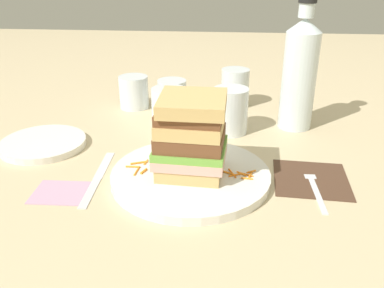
# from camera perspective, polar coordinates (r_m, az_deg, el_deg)

# --- Properties ---
(ground_plane) EXTENTS (3.00, 3.00, 0.00)m
(ground_plane) POSITION_cam_1_polar(r_m,az_deg,el_deg) (0.74, -1.53, -4.58)
(ground_plane) COLOR #C6B289
(main_plate) EXTENTS (0.28, 0.28, 0.02)m
(main_plate) POSITION_cam_1_polar(r_m,az_deg,el_deg) (0.73, -0.20, -4.39)
(main_plate) COLOR white
(main_plate) RESTS_ON ground_plane
(sandwich) EXTENTS (0.13, 0.11, 0.14)m
(sandwich) POSITION_cam_1_polar(r_m,az_deg,el_deg) (0.69, -0.16, 1.07)
(sandwich) COLOR tan
(sandwich) RESTS_ON main_plate
(carrot_shred_0) EXTENTS (0.03, 0.02, 0.00)m
(carrot_shred_0) POSITION_cam_1_polar(r_m,az_deg,el_deg) (0.76, -7.37, -2.58)
(carrot_shred_0) COLOR orange
(carrot_shred_0) RESTS_ON main_plate
(carrot_shred_1) EXTENTS (0.01, 0.02, 0.00)m
(carrot_shred_1) POSITION_cam_1_polar(r_m,az_deg,el_deg) (0.76, -6.41, -2.53)
(carrot_shred_1) COLOR orange
(carrot_shred_1) RESTS_ON main_plate
(carrot_shred_2) EXTENTS (0.01, 0.03, 0.00)m
(carrot_shred_2) POSITION_cam_1_polar(r_m,az_deg,el_deg) (0.73, -7.70, -3.76)
(carrot_shred_2) COLOR orange
(carrot_shred_2) RESTS_ON main_plate
(carrot_shred_3) EXTENTS (0.03, 0.01, 0.00)m
(carrot_shred_3) POSITION_cam_1_polar(r_m,az_deg,el_deg) (0.75, -4.96, -2.96)
(carrot_shred_3) COLOR orange
(carrot_shred_3) RESTS_ON main_plate
(carrot_shred_4) EXTENTS (0.01, 0.02, 0.00)m
(carrot_shred_4) POSITION_cam_1_polar(r_m,az_deg,el_deg) (0.73, -6.72, -3.76)
(carrot_shred_4) COLOR orange
(carrot_shred_4) RESTS_ON main_plate
(carrot_shred_5) EXTENTS (0.03, 0.00, 0.00)m
(carrot_shred_5) POSITION_cam_1_polar(r_m,az_deg,el_deg) (0.75, -8.19, -3.11)
(carrot_shred_5) COLOR orange
(carrot_shred_5) RESTS_ON main_plate
(carrot_shred_6) EXTENTS (0.01, 0.02, 0.00)m
(carrot_shred_6) POSITION_cam_1_polar(r_m,az_deg,el_deg) (0.72, 8.16, -4.17)
(carrot_shred_6) COLOR orange
(carrot_shred_6) RESTS_ON main_plate
(carrot_shred_7) EXTENTS (0.02, 0.01, 0.00)m
(carrot_shred_7) POSITION_cam_1_polar(r_m,az_deg,el_deg) (0.72, 6.86, -4.10)
(carrot_shred_7) COLOR orange
(carrot_shred_7) RESTS_ON main_plate
(carrot_shred_8) EXTENTS (0.02, 0.01, 0.00)m
(carrot_shred_8) POSITION_cam_1_polar(r_m,az_deg,el_deg) (0.71, 7.62, -4.75)
(carrot_shred_8) COLOR orange
(carrot_shred_8) RESTS_ON main_plate
(carrot_shred_9) EXTENTS (0.01, 0.03, 0.00)m
(carrot_shred_9) POSITION_cam_1_polar(r_m,az_deg,el_deg) (0.72, 5.61, -4.05)
(carrot_shred_9) COLOR orange
(carrot_shred_9) RESTS_ON main_plate
(carrot_shred_10) EXTENTS (0.02, 0.02, 0.00)m
(carrot_shred_10) POSITION_cam_1_polar(r_m,az_deg,el_deg) (0.72, 5.01, -4.00)
(carrot_shred_10) COLOR orange
(carrot_shred_10) RESTS_ON main_plate
(carrot_shred_11) EXTENTS (0.02, 0.01, 0.00)m
(carrot_shred_11) POSITION_cam_1_polar(r_m,az_deg,el_deg) (0.73, 8.25, -3.97)
(carrot_shred_11) COLOR orange
(carrot_shred_11) RESTS_ON main_plate
(carrot_shred_12) EXTENTS (0.03, 0.01, 0.00)m
(carrot_shred_12) POSITION_cam_1_polar(r_m,az_deg,el_deg) (0.72, 7.51, -4.19)
(carrot_shred_12) COLOR orange
(carrot_shred_12) RESTS_ON main_plate
(carrot_shred_13) EXTENTS (0.03, 0.01, 0.00)m
(carrot_shred_13) POSITION_cam_1_polar(r_m,az_deg,el_deg) (0.72, 6.13, -4.27)
(carrot_shred_13) COLOR orange
(carrot_shred_13) RESTS_ON main_plate
(napkin_dark) EXTENTS (0.14, 0.14, 0.00)m
(napkin_dark) POSITION_cam_1_polar(r_m,az_deg,el_deg) (0.76, 16.20, -4.66)
(napkin_dark) COLOR #4C3323
(napkin_dark) RESTS_ON ground_plane
(fork) EXTENTS (0.02, 0.17, 0.00)m
(fork) POSITION_cam_1_polar(r_m,az_deg,el_deg) (0.74, 16.57, -5.30)
(fork) COLOR silver
(fork) RESTS_ON napkin_dark
(knife) EXTENTS (0.02, 0.20, 0.00)m
(knife) POSITION_cam_1_polar(r_m,az_deg,el_deg) (0.75, -13.05, -4.73)
(knife) COLOR silver
(knife) RESTS_ON ground_plane
(juice_glass) EXTENTS (0.08, 0.08, 0.10)m
(juice_glass) POSITION_cam_1_polar(r_m,az_deg,el_deg) (0.91, 5.33, 4.44)
(juice_glass) COLOR white
(juice_glass) RESTS_ON ground_plane
(water_bottle) EXTENTS (0.08, 0.08, 0.28)m
(water_bottle) POSITION_cam_1_polar(r_m,az_deg,el_deg) (0.94, 14.70, 9.53)
(water_bottle) COLOR silver
(water_bottle) RESTS_ON ground_plane
(empty_tumbler_0) EXTENTS (0.07, 0.07, 0.08)m
(empty_tumbler_0) POSITION_cam_1_polar(r_m,az_deg,el_deg) (1.04, -2.78, 6.73)
(empty_tumbler_0) COLOR silver
(empty_tumbler_0) RESTS_ON ground_plane
(empty_tumbler_1) EXTENTS (0.08, 0.08, 0.09)m
(empty_tumbler_1) POSITION_cam_1_polar(r_m,az_deg,el_deg) (0.95, -3.23, 5.10)
(empty_tumbler_1) COLOR silver
(empty_tumbler_1) RESTS_ON ground_plane
(empty_tumbler_2) EXTENTS (0.07, 0.07, 0.10)m
(empty_tumbler_2) POSITION_cam_1_polar(r_m,az_deg,el_deg) (1.08, 5.98, 7.79)
(empty_tumbler_2) COLOR silver
(empty_tumbler_2) RESTS_ON ground_plane
(empty_tumbler_3) EXTENTS (0.07, 0.07, 0.08)m
(empty_tumbler_3) POSITION_cam_1_polar(r_m,az_deg,el_deg) (1.07, -8.07, 7.15)
(empty_tumbler_3) COLOR silver
(empty_tumbler_3) RESTS_ON ground_plane
(side_plate) EXTENTS (0.17, 0.17, 0.01)m
(side_plate) POSITION_cam_1_polar(r_m,az_deg,el_deg) (0.91, -19.94, 0.08)
(side_plate) COLOR white
(side_plate) RESTS_ON ground_plane
(napkin_pink) EXTENTS (0.09, 0.08, 0.00)m
(napkin_pink) POSITION_cam_1_polar(r_m,az_deg,el_deg) (0.73, -17.69, -6.39)
(napkin_pink) COLOR pink
(napkin_pink) RESTS_ON ground_plane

